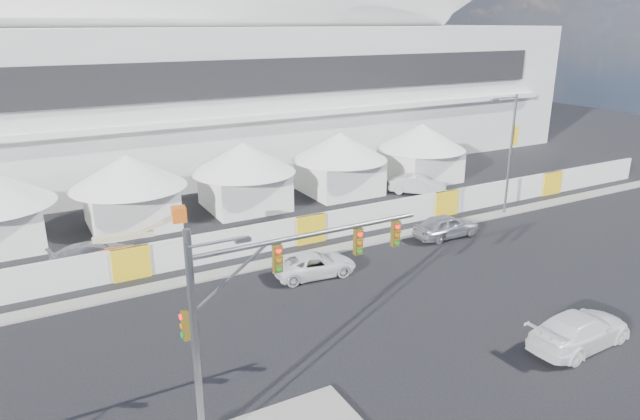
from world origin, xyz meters
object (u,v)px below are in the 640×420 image
pickup_curb (315,265)px  traffic_mast (245,318)px  lot_car_a (417,185)px  lot_car_c (91,254)px  streetlight_curb (509,146)px  streetlight_median (200,337)px  boom_lift (117,252)px  pickup_near (580,330)px  sedan_silver (446,226)px

pickup_curb → traffic_mast: 14.16m
lot_car_a → lot_car_c: 27.73m
lot_car_a → streetlight_curb: (2.37, -7.81, 4.64)m
streetlight_median → boom_lift: size_ratio=1.15×
traffic_mast → streetlight_median: (-1.87, -0.70, 0.15)m
pickup_curb → lot_car_a: size_ratio=1.02×
pickup_near → streetlight_curb: streetlight_curb is taller
pickup_near → lot_car_c: bearing=37.9°
streetlight_median → streetlight_curb: size_ratio=0.85×
sedan_silver → lot_car_a: bearing=-27.3°
lot_car_a → traffic_mast: size_ratio=0.52×
pickup_near → traffic_mast: 16.27m
lot_car_a → boom_lift: boom_lift is taller
traffic_mast → lot_car_c: bearing=98.9°
pickup_curb → streetlight_curb: bearing=-75.1°
pickup_curb → pickup_near: (7.14, -12.89, 0.13)m
lot_car_c → streetlight_median: bearing=175.8°
lot_car_c → pickup_near: bearing=-146.0°
lot_car_a → lot_car_c: size_ratio=1.02×
streetlight_curb → boom_lift: streetlight_curb is taller
traffic_mast → streetlight_curb: 30.22m
lot_car_a → streetlight_curb: size_ratio=0.53×
sedan_silver → streetlight_median: size_ratio=0.62×
sedan_silver → streetlight_median: 25.22m
sedan_silver → pickup_near: size_ratio=0.86×
pickup_near → streetlight_median: streetlight_median is taller
pickup_curb → traffic_mast: bearing=147.3°
pickup_near → lot_car_c: (-18.64, 21.18, -0.13)m
lot_car_c → streetlight_curb: (29.99, -5.41, 4.74)m
sedan_silver → streetlight_curb: streetlight_curb is taller
pickup_near → traffic_mast: bearing=78.3°
pickup_near → streetlight_curb: 19.97m
pickup_curb → sedan_silver: bearing=-78.1°
lot_car_c → boom_lift: size_ratio=0.70×
pickup_near → streetlight_curb: bearing=-39.2°
boom_lift → pickup_near: bearing=-41.3°
pickup_near → streetlight_median: (-17.55, 1.57, 3.88)m
traffic_mast → streetlight_curb: (27.02, 13.50, 0.89)m
pickup_near → streetlight_curb: (11.35, 15.77, 4.62)m
streetlight_median → boom_lift: bearing=89.1°
streetlight_median → streetlight_curb: 32.21m
pickup_near → lot_car_a: pickup_near is taller
pickup_curb → boom_lift: size_ratio=0.73×
pickup_near → traffic_mast: (-15.67, 2.27, 3.73)m
sedan_silver → pickup_curb: bearing=95.8°
sedan_silver → streetlight_curb: size_ratio=0.52×
lot_car_c → streetlight_curb: streetlight_curb is taller
streetlight_median → pickup_near: bearing=-5.1°
lot_car_c → boom_lift: boom_lift is taller
traffic_mast → streetlight_curb: streetlight_curb is taller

